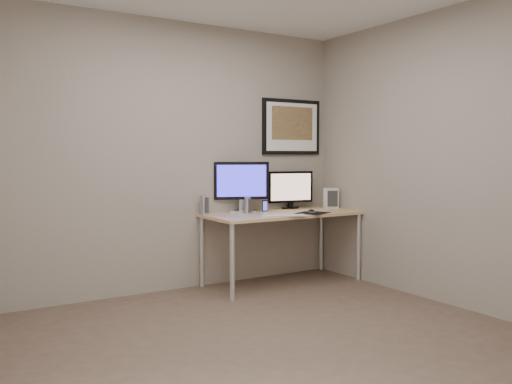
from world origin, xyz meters
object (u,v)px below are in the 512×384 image
at_px(monitor_tv, 290,189).
at_px(keyboard, 283,216).
at_px(speaker_right, 247,205).
at_px(phone_dock, 265,207).
at_px(framed_art, 292,127).
at_px(speaker_left, 204,205).
at_px(fan_unit, 331,198).
at_px(desk, 282,219).
at_px(monitor_large, 241,184).

xyz_separation_m(monitor_tv, keyboard, (-0.48, -0.56, -0.21)).
bearing_deg(speaker_right, phone_dock, -34.71).
height_order(framed_art, monitor_tv, framed_art).
bearing_deg(speaker_left, phone_dock, -44.45).
distance_m(phone_dock, fan_unit, 0.88).
height_order(desk, keyboard, keyboard).
xyz_separation_m(framed_art, monitor_tv, (-0.05, -0.05, -0.67)).
xyz_separation_m(framed_art, fan_unit, (0.35, -0.26, -0.78)).
relative_size(speaker_left, speaker_right, 1.13).
bearing_deg(speaker_left, keyboard, -67.36).
relative_size(desk, keyboard, 3.64).
height_order(desk, phone_dock, phone_dock).
distance_m(framed_art, keyboard, 1.20).
height_order(speaker_right, phone_dock, speaker_right).
height_order(speaker_left, keyboard, speaker_left).
bearing_deg(fan_unit, phone_dock, -158.86).
relative_size(desk, framed_art, 2.13).
distance_m(desk, monitor_tv, 0.50).
height_order(monitor_large, phone_dock, monitor_large).
height_order(monitor_tv, speaker_right, monitor_tv).
relative_size(speaker_left, fan_unit, 0.83).
bearing_deg(framed_art, desk, -136.54).
height_order(framed_art, monitor_large, framed_art).
relative_size(framed_art, speaker_right, 4.58).
bearing_deg(desk, keyboard, -123.08).
height_order(desk, fan_unit, fan_unit).
height_order(framed_art, speaker_left, framed_art).
bearing_deg(speaker_right, keyboard, -83.03).
xyz_separation_m(monitor_tv, speaker_left, (-1.05, -0.01, -0.13)).
xyz_separation_m(monitor_large, keyboard, (0.15, -0.53, -0.28)).
relative_size(monitor_large, monitor_tv, 1.04).
distance_m(speaker_right, keyboard, 0.43).
bearing_deg(phone_dock, monitor_large, 127.58).
relative_size(desk, fan_unit, 7.19).
bearing_deg(keyboard, framed_art, 72.98).
relative_size(monitor_tv, fan_unit, 2.32).
distance_m(speaker_left, phone_dock, 0.62).
distance_m(monitor_large, phone_dock, 0.33).
distance_m(desk, speaker_left, 0.82).
distance_m(monitor_tv, keyboard, 0.77).
distance_m(speaker_left, fan_unit, 1.46).
xyz_separation_m(monitor_large, speaker_left, (-0.42, 0.02, -0.19)).
bearing_deg(monitor_large, desk, -14.36).
height_order(monitor_large, keyboard, monitor_large).
xyz_separation_m(framed_art, keyboard, (-0.53, -0.61, -0.88)).
distance_m(framed_art, monitor_tv, 0.68).
height_order(monitor_large, monitor_tv, monitor_large).
xyz_separation_m(monitor_tv, speaker_right, (-0.65, -0.17, -0.14)).
bearing_deg(monitor_tv, fan_unit, -16.69).
bearing_deg(monitor_large, framed_art, 29.08).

